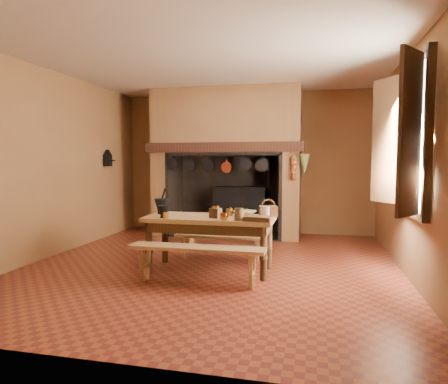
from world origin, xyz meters
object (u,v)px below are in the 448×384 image
at_px(iron_range, 241,210).
at_px(wicker_basket, 268,210).
at_px(bench_front, 197,256).
at_px(coffee_grinder, 216,212).
at_px(work_table, 210,225).
at_px(mixing_bowl, 245,213).

xyz_separation_m(iron_range, wicker_basket, (0.82, -2.49, 0.31)).
bearing_deg(bench_front, coffee_grinder, 78.31).
relative_size(work_table, bench_front, 1.04).
relative_size(iron_range, coffee_grinder, 8.35).
xyz_separation_m(iron_range, work_table, (0.09, -2.72, 0.12)).
relative_size(bench_front, mixing_bowl, 5.46).
height_order(bench_front, coffee_grinder, coffee_grinder).
xyz_separation_m(mixing_bowl, wicker_basket, (0.30, 0.09, 0.04)).
bearing_deg(coffee_grinder, work_table, 148.97).
bearing_deg(mixing_bowl, coffee_grinder, -143.57).
bearing_deg(bench_front, mixing_bowl, 59.54).
height_order(work_table, wicker_basket, wicker_basket).
relative_size(work_table, mixing_bowl, 5.66).
xyz_separation_m(bench_front, mixing_bowl, (0.43, 0.74, 0.42)).
relative_size(bench_front, coffee_grinder, 8.36).
height_order(work_table, mixing_bowl, mixing_bowl).
bearing_deg(work_table, iron_range, 91.80).
bearing_deg(coffee_grinder, iron_range, 108.91).
height_order(iron_range, coffee_grinder, iron_range).
bearing_deg(work_table, wicker_basket, 17.43).
height_order(coffee_grinder, wicker_basket, wicker_basket).
xyz_separation_m(iron_range, mixing_bowl, (0.52, -2.58, 0.27)).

